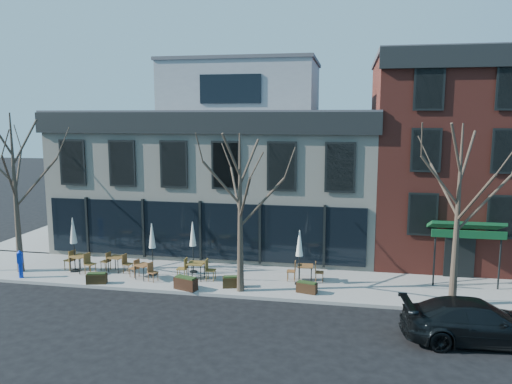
% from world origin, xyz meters
% --- Properties ---
extents(ground, '(120.00, 120.00, 0.00)m').
position_xyz_m(ground, '(0.00, 0.00, 0.00)').
color(ground, black).
rests_on(ground, ground).
extents(sidewalk_front, '(33.50, 4.70, 0.15)m').
position_xyz_m(sidewalk_front, '(3.25, -2.15, 0.07)').
color(sidewalk_front, gray).
rests_on(sidewalk_front, ground).
extents(sidewalk_side, '(4.50, 12.00, 0.15)m').
position_xyz_m(sidewalk_side, '(-11.25, 6.00, 0.07)').
color(sidewalk_side, gray).
rests_on(sidewalk_side, ground).
extents(corner_building, '(18.39, 10.39, 11.10)m').
position_xyz_m(corner_building, '(0.07, 5.07, 4.72)').
color(corner_building, beige).
rests_on(corner_building, ground).
extents(red_brick_building, '(8.20, 11.78, 11.18)m').
position_xyz_m(red_brick_building, '(13.00, 4.98, 5.64)').
color(red_brick_building, maroon).
rests_on(red_brick_building, ground).
extents(tree_corner, '(3.93, 3.98, 7.92)m').
position_xyz_m(tree_corner, '(-8.49, -3.20, 4.25)').
color(tree_corner, '#382B21').
rests_on(tree_corner, sidewalk_front).
extents(tree_mid, '(3.50, 3.55, 7.04)m').
position_xyz_m(tree_mid, '(3.01, -3.90, 3.79)').
color(tree_mid, '#382B21').
rests_on(tree_mid, sidewalk_front).
extents(tree_right, '(3.72, 3.77, 7.48)m').
position_xyz_m(tree_right, '(12.01, -3.90, 4.02)').
color(tree_right, '#382B21').
rests_on(tree_right, sidewalk_front).
extents(parked_sedan, '(5.40, 2.66, 1.51)m').
position_xyz_m(parked_sedan, '(12.22, -7.06, 0.75)').
color(parked_sedan, black).
rests_on(parked_sedan, ground).
extents(call_box, '(0.27, 0.27, 1.37)m').
position_xyz_m(call_box, '(-7.85, -4.09, 0.88)').
color(call_box, '#0D2EB0').
rests_on(call_box, sidewalk_front).
extents(cafe_set_0, '(1.98, 1.05, 1.02)m').
position_xyz_m(cafe_set_0, '(-5.53, -2.70, 0.67)').
color(cafe_set_0, brown).
rests_on(cafe_set_0, sidewalk_front).
extents(cafe_set_1, '(1.82, 0.82, 0.94)m').
position_xyz_m(cafe_set_1, '(-3.73, -2.33, 0.63)').
color(cafe_set_1, brown).
rests_on(cafe_set_1, sidewalk_front).
extents(cafe_set_2, '(1.70, 1.01, 0.88)m').
position_xyz_m(cafe_set_2, '(-1.93, -3.17, 0.60)').
color(cafe_set_2, brown).
rests_on(cafe_set_2, sidewalk_front).
extents(cafe_set_3, '(1.92, 0.78, 1.01)m').
position_xyz_m(cafe_set_3, '(0.58, -2.77, 0.67)').
color(cafe_set_3, brown).
rests_on(cafe_set_3, sidewalk_front).
extents(cafe_set_4, '(1.80, 0.75, 0.94)m').
position_xyz_m(cafe_set_4, '(5.73, -2.04, 0.63)').
color(cafe_set_4, brown).
rests_on(cafe_set_4, sidewalk_front).
extents(umbrella_0, '(0.44, 0.44, 2.75)m').
position_xyz_m(umbrella_0, '(-5.82, -2.67, 2.09)').
color(umbrella_0, black).
rests_on(umbrella_0, sidewalk_front).
extents(umbrella_1, '(0.41, 0.41, 2.59)m').
position_xyz_m(umbrella_1, '(-1.73, -2.48, 1.98)').
color(umbrella_1, black).
rests_on(umbrella_1, sidewalk_front).
extents(umbrella_2, '(0.41, 0.41, 2.58)m').
position_xyz_m(umbrella_2, '(0.10, -1.71, 1.97)').
color(umbrella_2, black).
rests_on(umbrella_2, sidewalk_front).
extents(umbrella_3, '(0.41, 0.41, 2.58)m').
position_xyz_m(umbrella_3, '(5.49, -2.54, 1.97)').
color(umbrella_3, black).
rests_on(umbrella_3, sidewalk_front).
extents(planter_0, '(0.98, 0.58, 0.52)m').
position_xyz_m(planter_0, '(-3.81, -4.20, 0.41)').
color(planter_0, '#302210').
rests_on(planter_0, sidewalk_front).
extents(planter_1, '(1.15, 0.74, 0.60)m').
position_xyz_m(planter_1, '(0.54, -4.20, 0.45)').
color(planter_1, black).
rests_on(planter_1, sidewalk_front).
extents(planter_2, '(1.00, 0.60, 0.52)m').
position_xyz_m(planter_2, '(2.56, -3.51, 0.41)').
color(planter_2, '#302310').
rests_on(planter_2, sidewalk_front).
extents(planter_3, '(0.96, 0.57, 0.51)m').
position_xyz_m(planter_3, '(5.94, -3.62, 0.40)').
color(planter_3, '#311E10').
rests_on(planter_3, sidewalk_front).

